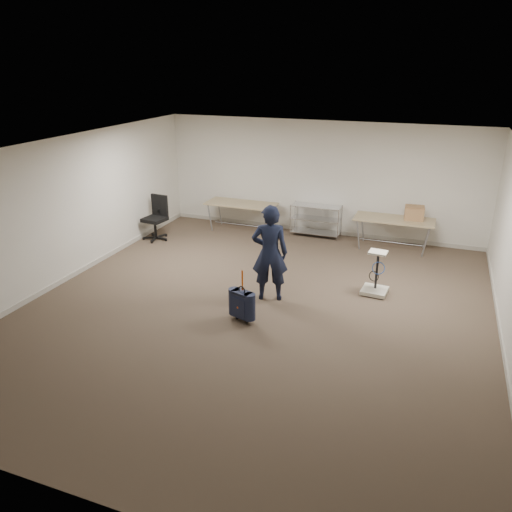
% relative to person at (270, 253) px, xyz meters
% --- Properties ---
extents(ground, '(9.00, 9.00, 0.00)m').
position_rel_person_xyz_m(ground, '(-0.07, -0.46, -0.90)').
color(ground, '#493B2C').
rests_on(ground, ground).
extents(room_shell, '(8.00, 9.00, 9.00)m').
position_rel_person_xyz_m(room_shell, '(-0.07, 0.92, -0.85)').
color(room_shell, silver).
rests_on(room_shell, ground).
extents(folding_table_left, '(1.80, 0.75, 0.73)m').
position_rel_person_xyz_m(folding_table_left, '(-1.97, 3.49, -0.22)').
color(folding_table_left, tan).
rests_on(folding_table_left, ground).
extents(folding_table_right, '(1.80, 0.75, 0.73)m').
position_rel_person_xyz_m(folding_table_right, '(1.83, 3.49, -0.22)').
color(folding_table_right, tan).
rests_on(folding_table_right, ground).
extents(wire_shelf, '(1.22, 0.47, 0.80)m').
position_rel_person_xyz_m(wire_shelf, '(-0.07, 3.74, -0.46)').
color(wire_shelf, silver).
rests_on(wire_shelf, ground).
extents(person, '(0.75, 0.60, 1.80)m').
position_rel_person_xyz_m(person, '(0.00, 0.00, 0.00)').
color(person, black).
rests_on(person, ground).
extents(suitcase, '(0.38, 0.29, 0.93)m').
position_rel_person_xyz_m(suitcase, '(-0.15, -0.98, -0.58)').
color(suitcase, black).
rests_on(suitcase, ground).
extents(office_chair, '(0.65, 0.65, 1.07)m').
position_rel_person_xyz_m(office_chair, '(-3.69, 2.16, -0.57)').
color(office_chair, black).
rests_on(office_chair, ground).
extents(equipment_cart, '(0.50, 0.50, 0.85)m').
position_rel_person_xyz_m(equipment_cart, '(1.80, 0.89, -0.67)').
color(equipment_cart, beige).
rests_on(equipment_cart, ground).
extents(cardboard_box, '(0.45, 0.35, 0.32)m').
position_rel_person_xyz_m(cardboard_box, '(2.24, 3.58, -0.01)').
color(cardboard_box, '#9B6E48').
rests_on(cardboard_box, folding_table_right).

